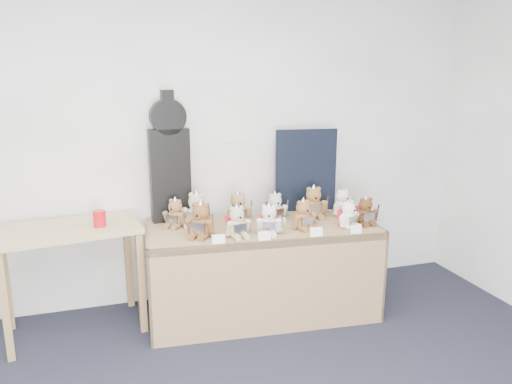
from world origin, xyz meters
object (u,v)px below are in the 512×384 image
object	(u,v)px
teddy_front_centre	(269,221)
teddy_back_centre_left	(238,209)
teddy_front_far_right	(348,215)
teddy_front_end	(366,212)
teddy_back_right	(314,203)
display_table	(264,248)
teddy_back_centre_right	(275,208)
teddy_back_far_left	(175,214)
teddy_front_far_left	(201,221)
teddy_front_right	(304,216)
side_table	(70,244)
teddy_back_end	(343,203)
red_cup	(99,219)
teddy_back_left	(197,211)
guitar_case	(170,158)
teddy_front_left	(237,223)

from	to	relation	value
teddy_front_centre	teddy_back_centre_left	world-z (taller)	teddy_back_centre_left
teddy_front_far_right	teddy_front_end	xyz separation A→B (m)	(0.17, 0.03, 0.00)
teddy_front_centre	teddy_back_right	size ratio (longest dim) A/B	0.88
display_table	teddy_back_centre_right	distance (m)	0.35
display_table	teddy_back_far_left	bearing A→B (deg)	164.21
teddy_front_far_left	teddy_front_right	bearing A→B (deg)	30.29
side_table	teddy_back_far_left	distance (m)	0.81
teddy_front_far_left	teddy_front_far_right	xyz separation A→B (m)	(1.15, -0.12, -0.02)
teddy_front_far_left	teddy_front_centre	distance (m)	0.51
teddy_front_far_right	teddy_back_end	distance (m)	0.34
teddy_front_centre	teddy_back_far_left	bearing A→B (deg)	166.36
teddy_back_centre_left	teddy_front_right	bearing A→B (deg)	-41.08
teddy_back_centre_right	teddy_back_far_left	size ratio (longest dim) A/B	1.01
display_table	teddy_front_far_left	xyz separation A→B (m)	(-0.51, -0.06, 0.28)
red_cup	teddy_front_end	size ratio (longest dim) A/B	0.48
teddy_front_far_right	teddy_front_centre	bearing A→B (deg)	150.74
teddy_front_far_left	teddy_back_right	world-z (taller)	same
red_cup	teddy_back_far_left	distance (m)	0.57
display_table	teddy_front_end	size ratio (longest dim) A/B	7.42
display_table	teddy_back_left	xyz separation A→B (m)	(-0.49, 0.21, 0.29)
teddy_front_right	teddy_back_far_left	distance (m)	1.01
display_table	guitar_case	bearing A→B (deg)	152.14
teddy_front_left	teddy_back_centre_right	world-z (taller)	teddy_front_left
teddy_front_centre	teddy_back_left	bearing A→B (deg)	161.25
teddy_front_far_left	teddy_back_right	size ratio (longest dim) A/B	1.00
side_table	teddy_front_end	xyz separation A→B (m)	(2.25, -0.37, 0.15)
teddy_front_centre	teddy_back_left	xyz separation A→B (m)	(-0.48, 0.36, 0.02)
teddy_front_centre	teddy_front_far_right	distance (m)	0.65
display_table	teddy_front_centre	xyz separation A→B (m)	(-0.01, -0.15, 0.27)
teddy_back_centre_right	teddy_back_far_left	distance (m)	0.81
teddy_front_centre	teddy_back_centre_left	distance (m)	0.39
teddy_front_far_left	teddy_back_right	bearing A→B (deg)	46.19
teddy_front_far_right	teddy_back_far_left	xyz separation A→B (m)	(-1.29, 0.43, 0.00)
teddy_front_centre	teddy_back_end	distance (m)	0.81
guitar_case	teddy_back_centre_left	distance (m)	0.68
guitar_case	teddy_front_end	size ratio (longest dim) A/B	4.17
guitar_case	teddy_front_far_left	size ratio (longest dim) A/B	3.53
side_table	teddy_front_right	size ratio (longest dim) A/B	4.06
teddy_front_right	teddy_back_centre_left	size ratio (longest dim) A/B	0.95
guitar_case	teddy_front_far_left	xyz separation A→B (m)	(0.15, -0.48, -0.40)
teddy_front_far_right	teddy_back_far_left	bearing A→B (deg)	135.17
red_cup	teddy_back_centre_right	xyz separation A→B (m)	(1.38, 0.01, -0.04)
teddy_back_right	teddy_back_left	bearing A→B (deg)	-175.99
teddy_back_left	teddy_back_right	distance (m)	0.98
teddy_front_right	teddy_front_far_right	distance (m)	0.36
red_cup	teddy_front_far_right	bearing A→B (deg)	-10.52
red_cup	teddy_front_far_right	size ratio (longest dim) A/B	0.49
teddy_front_centre	teddy_back_far_left	xyz separation A→B (m)	(-0.65, 0.40, -0.00)
teddy_front_far_left	teddy_back_centre_left	xyz separation A→B (m)	(0.36, 0.28, -0.01)
teddy_front_centre	teddy_back_left	world-z (taller)	teddy_back_left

